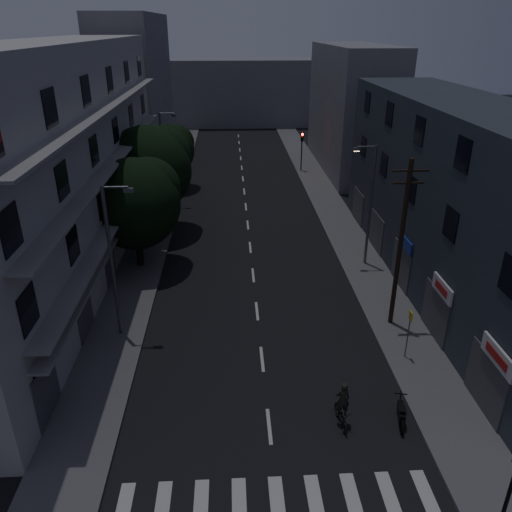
{
  "coord_description": "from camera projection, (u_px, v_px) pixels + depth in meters",
  "views": [
    {
      "loc": [
        -1.36,
        -13.41,
        14.81
      ],
      "look_at": [
        0.0,
        12.0,
        3.0
      ],
      "focal_mm": 35.0,
      "sensor_mm": 36.0,
      "label": 1
    }
  ],
  "objects": [
    {
      "name": "building_far_left",
      "position": [
        137.0,
        89.0,
        57.97
      ],
      "size": [
        6.0,
        20.0,
        16.0
      ],
      "primitive_type": "cube",
      "color": "slate",
      "rests_on": "ground"
    },
    {
      "name": "building_far_right",
      "position": [
        351.0,
        109.0,
        54.33
      ],
      "size": [
        6.0,
        20.0,
        13.0
      ],
      "primitive_type": "cube",
      "color": "slate",
      "rests_on": "ground"
    },
    {
      "name": "lane_markings",
      "position": [
        245.0,
        199.0,
        46.75
      ],
      "size": [
        0.15,
        60.5,
        0.01
      ],
      "color": "beige",
      "rests_on": "ground"
    },
    {
      "name": "bus_stop_sign",
      "position": [
        409.0,
        326.0,
        23.53
      ],
      "size": [
        0.06,
        0.35,
        2.52
      ],
      "color": "#595B60",
      "rests_on": "sidewalk_right"
    },
    {
      "name": "tree_mid",
      "position": [
        148.0,
        167.0,
        37.16
      ],
      "size": [
        6.58,
        6.58,
        8.1
      ],
      "color": "black",
      "rests_on": "sidewalk_left"
    },
    {
      "name": "traffic_signal_far_right",
      "position": [
        302.0,
        144.0,
        54.07
      ],
      "size": [
        0.28,
        0.37,
        4.1
      ],
      "color": "black",
      "rests_on": "sidewalk_right"
    },
    {
      "name": "tree_near",
      "position": [
        135.0,
        200.0,
        31.71
      ],
      "size": [
        5.88,
        5.88,
        7.25
      ],
      "color": "black",
      "rests_on": "sidewalk_left"
    },
    {
      "name": "utility_pole",
      "position": [
        401.0,
        242.0,
        25.11
      ],
      "size": [
        1.8,
        0.24,
        9.0
      ],
      "color": "black",
      "rests_on": "sidewalk_right"
    },
    {
      "name": "building_right",
      "position": [
        457.0,
        199.0,
        29.39
      ],
      "size": [
        6.19,
        28.0,
        11.0
      ],
      "color": "#2B323B",
      "rests_on": "ground"
    },
    {
      "name": "street_lamp_left_far",
      "position": [
        164.0,
        154.0,
        43.41
      ],
      "size": [
        1.51,
        0.25,
        8.0
      ],
      "color": "#595B61",
      "rests_on": "sidewalk_left"
    },
    {
      "name": "building_left",
      "position": [
        60.0,
        162.0,
        31.22
      ],
      "size": [
        7.0,
        36.0,
        14.0
      ],
      "color": "#A9A9A4",
      "rests_on": "ground"
    },
    {
      "name": "motorcycle",
      "position": [
        401.0,
        414.0,
        20.28
      ],
      "size": [
        0.61,
        1.74,
        1.13
      ],
      "rotation": [
        0.0,
        0.0,
        -0.21
      ],
      "color": "black",
      "rests_on": "ground"
    },
    {
      "name": "tree_far",
      "position": [
        169.0,
        148.0,
        48.05
      ],
      "size": [
        4.96,
        4.96,
        6.14
      ],
      "color": "black",
      "rests_on": "sidewalk_left"
    },
    {
      "name": "street_lamp_right",
      "position": [
        369.0,
        200.0,
        31.96
      ],
      "size": [
        1.51,
        0.25,
        8.0
      ],
      "color": "slate",
      "rests_on": "sidewalk_right"
    },
    {
      "name": "ground",
      "position": [
        248.0,
        223.0,
        41.09
      ],
      "size": [
        160.0,
        160.0,
        0.0
      ],
      "primitive_type": "plane",
      "color": "black",
      "rests_on": "ground"
    },
    {
      "name": "street_lamp_left_near",
      "position": [
        113.0,
        255.0,
        24.31
      ],
      "size": [
        1.51,
        0.25,
        8.0
      ],
      "color": "#595B61",
      "rests_on": "sidewalk_left"
    },
    {
      "name": "sidewalk_left",
      "position": [
        156.0,
        224.0,
        40.69
      ],
      "size": [
        3.0,
        90.0,
        0.15
      ],
      "primitive_type": "cube",
      "color": "#565659",
      "rests_on": "ground"
    },
    {
      "name": "traffic_signal_far_left",
      "position": [
        178.0,
        148.0,
        52.08
      ],
      "size": [
        0.28,
        0.37,
        4.1
      ],
      "color": "black",
      "rests_on": "sidewalk_left"
    },
    {
      "name": "sidewalk_right",
      "position": [
        338.0,
        220.0,
        41.42
      ],
      "size": [
        3.0,
        90.0,
        0.15
      ],
      "primitive_type": "cube",
      "color": "#565659",
      "rests_on": "ground"
    },
    {
      "name": "cyclist",
      "position": [
        342.0,
        410.0,
        20.12
      ],
      "size": [
        0.71,
        1.66,
        2.05
      ],
      "rotation": [
        0.0,
        0.0,
        0.09
      ],
      "color": "black",
      "rests_on": "ground"
    },
    {
      "name": "building_far_end",
      "position": [
        237.0,
        92.0,
        79.74
      ],
      "size": [
        24.0,
        8.0,
        10.0
      ],
      "primitive_type": "cube",
      "color": "slate",
      "rests_on": "ground"
    }
  ]
}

